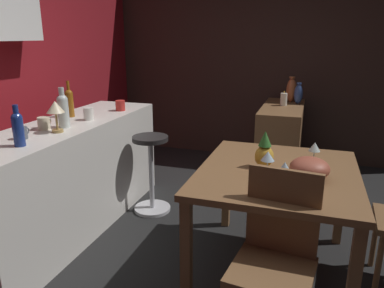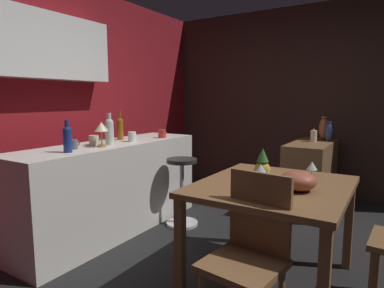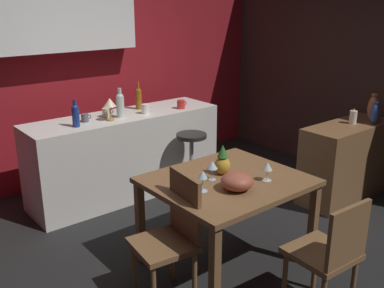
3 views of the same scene
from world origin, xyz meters
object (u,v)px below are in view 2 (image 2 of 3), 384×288
object	(u,v)px
counter_lamp	(101,128)
vase_copper	(324,129)
fruit_bowl	(298,181)
wine_bottle_amber	(120,128)
cup_red	(162,134)
dining_table	(273,196)
wine_bottle_clear	(109,130)
wine_bottle_cobalt	(67,138)
wine_glass_left	(268,176)
sideboard_cabinet	(311,175)
pillar_candle_tall	(314,136)
cup_cream	(94,140)
cup_slate	(74,144)
vase_ceramic_blue	(329,132)
wine_glass_center	(312,167)
cup_white	(132,137)
chair_near_window	(249,250)
pineapple_centerpiece	(262,167)
wine_glass_right	(261,169)
bar_stool	(182,190)

from	to	relation	value
counter_lamp	vase_copper	world-z (taller)	counter_lamp
fruit_bowl	vase_copper	xyz separation A→B (m)	(2.27, 0.26, 0.15)
wine_bottle_amber	cup_red	size ratio (longest dim) A/B	2.52
dining_table	wine_bottle_clear	distance (m)	1.65
wine_bottle_cobalt	wine_glass_left	bearing A→B (deg)	-82.82
wine_bottle_cobalt	vase_copper	distance (m)	3.07
sideboard_cabinet	pillar_candle_tall	size ratio (longest dim) A/B	6.72
cup_red	wine_bottle_amber	bearing A→B (deg)	143.59
wine_glass_left	cup_cream	distance (m)	1.78
wine_bottle_amber	pillar_candle_tall	xyz separation A→B (m)	(1.57, -1.67, -0.14)
cup_slate	vase_ceramic_blue	world-z (taller)	vase_ceramic_blue
wine_bottle_clear	pillar_candle_tall	xyz separation A→B (m)	(1.91, -1.48, -0.15)
sideboard_cabinet	wine_glass_center	bearing A→B (deg)	-168.29
wine_glass_center	vase_ceramic_blue	distance (m)	1.86
cup_cream	counter_lamp	xyz separation A→B (m)	(-0.04, -0.14, 0.12)
cup_white	vase_copper	bearing A→B (deg)	-38.60
sideboard_cabinet	chair_near_window	distance (m)	2.45
dining_table	vase_copper	xyz separation A→B (m)	(2.18, 0.07, 0.31)
dining_table	fruit_bowl	world-z (taller)	fruit_bowl
wine_glass_center	pillar_candle_tall	distance (m)	1.74
cup_white	cup_slate	bearing A→B (deg)	171.62
wine_glass_center	wine_bottle_clear	bearing A→B (deg)	96.44
cup_white	pillar_candle_tall	world-z (taller)	cup_white
wine_bottle_amber	wine_bottle_clear	distance (m)	0.39
dining_table	pineapple_centerpiece	distance (m)	0.22
wine_glass_center	vase_copper	distance (m)	1.99
wine_glass_right	vase_copper	xyz separation A→B (m)	(2.29, 0.01, 0.10)
chair_near_window	wine_bottle_cobalt	bearing A→B (deg)	87.26
bar_stool	counter_lamp	size ratio (longest dim) A/B	3.13
cup_red	wine_glass_right	bearing A→B (deg)	-119.50
wine_glass_center	vase_ceramic_blue	world-z (taller)	vase_ceramic_blue
sideboard_cabinet	wine_glass_left	xyz separation A→B (m)	(-2.16, -0.19, 0.45)
cup_cream	vase_copper	size ratio (longest dim) A/B	0.42
sideboard_cabinet	cup_slate	distance (m)	2.76
dining_table	sideboard_cabinet	distance (m)	1.88
bar_stool	wine_bottle_amber	bearing A→B (deg)	110.52
chair_near_window	vase_ceramic_blue	bearing A→B (deg)	0.86
fruit_bowl	cup_white	bearing A→B (deg)	78.03
cup_cream	bar_stool	bearing A→B (deg)	-38.46
bar_stool	dining_table	bearing A→B (deg)	-116.63
pineapple_centerpiece	vase_ceramic_blue	bearing A→B (deg)	-3.31
bar_stool	fruit_bowl	xyz separation A→B (m)	(-0.67, -1.35, 0.42)
cup_slate	fruit_bowl	bearing A→B (deg)	-81.66
sideboard_cabinet	vase_ceramic_blue	xyz separation A→B (m)	(0.20, -0.15, 0.53)
counter_lamp	vase_ceramic_blue	world-z (taller)	counter_lamp
dining_table	vase_ceramic_blue	world-z (taller)	vase_ceramic_blue
pineapple_centerpiece	bar_stool	bearing A→B (deg)	62.89
wine_bottle_cobalt	pillar_candle_tall	bearing A→B (deg)	-30.74
dining_table	vase_copper	world-z (taller)	vase_copper
counter_lamp	vase_ceramic_blue	bearing A→B (deg)	-35.75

